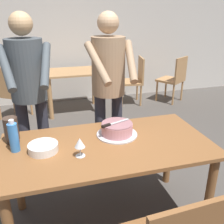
% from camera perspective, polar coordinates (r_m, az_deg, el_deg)
% --- Properties ---
extents(ground_plane, '(14.00, 14.00, 0.00)m').
position_cam_1_polar(ground_plane, '(2.47, -0.87, -22.57)').
color(ground_plane, '#4C4742').
extents(back_wall, '(10.00, 0.12, 2.70)m').
position_cam_1_polar(back_wall, '(5.14, -11.32, 17.23)').
color(back_wall, beige).
rests_on(back_wall, ground_plane).
extents(main_dining_table, '(1.63, 0.84, 0.75)m').
position_cam_1_polar(main_dining_table, '(2.07, -0.98, -9.83)').
color(main_dining_table, brown).
rests_on(main_dining_table, ground_plane).
extents(cake_on_platter, '(0.34, 0.34, 0.11)m').
position_cam_1_polar(cake_on_platter, '(2.13, 1.11, -3.91)').
color(cake_on_platter, silver).
rests_on(cake_on_platter, main_dining_table).
extents(cake_knife, '(0.26, 0.12, 0.02)m').
position_cam_1_polar(cake_knife, '(2.06, -0.47, -2.81)').
color(cake_knife, silver).
rests_on(cake_knife, cake_on_platter).
extents(plate_stack, '(0.22, 0.22, 0.06)m').
position_cam_1_polar(plate_stack, '(1.97, -15.09, -7.69)').
color(plate_stack, white).
rests_on(plate_stack, main_dining_table).
extents(wine_glass_near, '(0.08, 0.08, 0.14)m').
position_cam_1_polar(wine_glass_near, '(1.82, -7.20, -6.96)').
color(wine_glass_near, silver).
rests_on(wine_glass_near, main_dining_table).
extents(water_bottle, '(0.07, 0.07, 0.25)m').
position_cam_1_polar(water_bottle, '(2.00, -21.09, -5.20)').
color(water_bottle, '#387AC6').
rests_on(water_bottle, main_dining_table).
extents(hurricane_lamp, '(0.11, 0.11, 0.21)m').
position_cam_1_polar(hurricane_lamp, '(2.14, -21.52, -3.75)').
color(hurricane_lamp, black).
rests_on(hurricane_lamp, main_dining_table).
extents(person_cutting_cake, '(0.47, 0.56, 1.72)m').
position_cam_1_polar(person_cutting_cake, '(2.51, -0.74, 6.78)').
color(person_cutting_cake, '#2D2D38').
rests_on(person_cutting_cake, ground_plane).
extents(person_standing_beside, '(0.47, 0.56, 1.72)m').
position_cam_1_polar(person_standing_beside, '(2.46, -18.10, 5.38)').
color(person_standing_beside, '#2D2D38').
rests_on(person_standing_beside, ground_plane).
extents(background_table, '(1.00, 0.70, 0.74)m').
position_cam_1_polar(background_table, '(4.58, -8.70, 7.06)').
color(background_table, tan).
rests_on(background_table, ground_plane).
extents(background_chair_0, '(0.61, 0.61, 0.90)m').
position_cam_1_polar(background_chair_0, '(5.19, 13.67, 7.46)').
color(background_chair_0, tan).
rests_on(background_chair_0, ground_plane).
extents(background_chair_1, '(0.51, 0.51, 0.90)m').
position_cam_1_polar(background_chair_1, '(4.98, 4.95, 7.40)').
color(background_chair_1, tan).
rests_on(background_chair_1, ground_plane).
extents(background_chair_2, '(0.61, 0.61, 0.90)m').
position_cam_1_polar(background_chair_2, '(4.51, -21.79, 4.36)').
color(background_chair_2, tan).
rests_on(background_chair_2, ground_plane).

